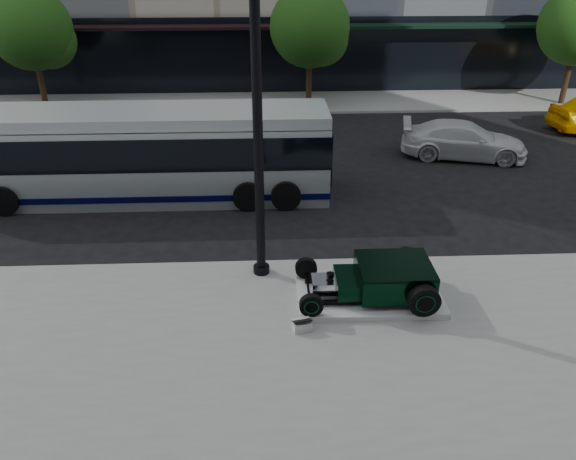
{
  "coord_description": "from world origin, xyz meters",
  "views": [
    {
      "loc": [
        -1.27,
        -14.83,
        7.83
      ],
      "look_at": [
        -0.72,
        -2.33,
        1.2
      ],
      "focal_mm": 35.0,
      "sensor_mm": 36.0,
      "label": 1
    }
  ],
  "objects_px": {
    "hot_rod": "(385,278)",
    "transit_bus": "(144,154)",
    "white_sedan": "(464,140)",
    "lamppost": "(258,143)"
  },
  "relations": [
    {
      "from": "hot_rod",
      "to": "transit_bus",
      "type": "xyz_separation_m",
      "value": [
        -6.68,
        6.54,
        0.79
      ]
    },
    {
      "from": "hot_rod",
      "to": "transit_bus",
      "type": "bearing_deg",
      "value": 135.63
    },
    {
      "from": "lamppost",
      "to": "white_sedan",
      "type": "bearing_deg",
      "value": 46.58
    },
    {
      "from": "lamppost",
      "to": "white_sedan",
      "type": "distance_m",
      "value": 11.9
    },
    {
      "from": "hot_rod",
      "to": "lamppost",
      "type": "xyz_separation_m",
      "value": [
        -2.89,
        1.32,
        2.89
      ]
    },
    {
      "from": "transit_bus",
      "to": "white_sedan",
      "type": "distance_m",
      "value": 12.17
    },
    {
      "from": "white_sedan",
      "to": "lamppost",
      "type": "bearing_deg",
      "value": 149.21
    },
    {
      "from": "hot_rod",
      "to": "white_sedan",
      "type": "distance_m",
      "value": 10.93
    },
    {
      "from": "transit_bus",
      "to": "white_sedan",
      "type": "height_order",
      "value": "transit_bus"
    },
    {
      "from": "hot_rod",
      "to": "lamppost",
      "type": "relative_size",
      "value": 0.43
    }
  ]
}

